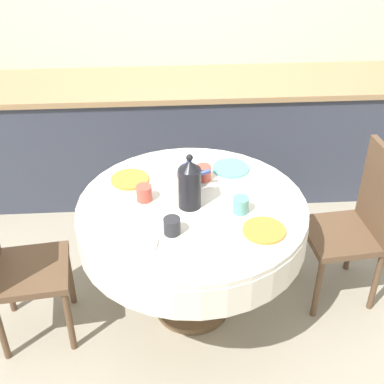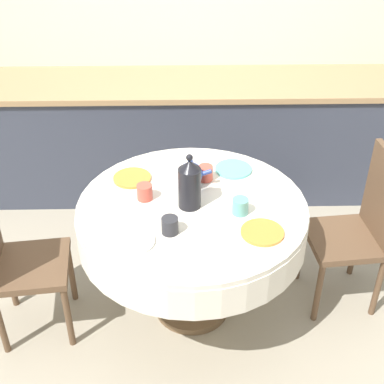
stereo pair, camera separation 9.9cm
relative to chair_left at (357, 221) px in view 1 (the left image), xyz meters
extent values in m
plane|color=#9E937F|center=(-0.95, -0.10, -0.53)|extent=(12.00, 12.00, 0.00)
cube|color=beige|center=(-0.95, 1.56, 0.77)|extent=(7.00, 0.05, 2.60)
cube|color=#383D4C|center=(-0.95, 1.23, -0.10)|extent=(3.20, 0.60, 0.86)
cube|color=#A37F56|center=(-0.95, 1.23, 0.34)|extent=(3.24, 0.64, 0.04)
cylinder|color=brown|center=(-0.95, -0.10, -0.51)|extent=(0.44, 0.44, 0.04)
cylinder|color=brown|center=(-0.95, -0.10, -0.24)|extent=(0.11, 0.11, 0.51)
cylinder|color=silver|center=(-0.95, -0.10, 0.10)|extent=(1.22, 1.22, 0.18)
cylinder|color=silver|center=(-0.95, -0.10, 0.21)|extent=(1.21, 1.21, 0.03)
cube|color=brown|center=(-0.08, -0.01, -0.10)|extent=(0.44, 0.44, 0.04)
cube|color=brown|center=(0.10, 0.01, 0.18)|extent=(0.07, 0.38, 0.52)
cylinder|color=brown|center=(-0.24, -0.20, -0.32)|extent=(0.04, 0.04, 0.42)
cylinder|color=brown|center=(-0.28, 0.15, -0.32)|extent=(0.04, 0.04, 0.42)
cylinder|color=brown|center=(0.11, -0.17, -0.32)|extent=(0.04, 0.04, 0.42)
cylinder|color=brown|center=(0.08, 0.19, -0.32)|extent=(0.04, 0.04, 0.42)
cube|color=brown|center=(-1.82, -0.20, -0.10)|extent=(0.44, 0.44, 0.04)
cylinder|color=brown|center=(-1.67, -0.01, -0.32)|extent=(0.04, 0.04, 0.42)
cylinder|color=brown|center=(-1.62, -0.36, -0.32)|extent=(0.04, 0.04, 0.42)
cylinder|color=brown|center=(-2.02, -0.05, -0.32)|extent=(0.04, 0.04, 0.42)
cylinder|color=brown|center=(-1.97, -0.40, -0.32)|extent=(0.04, 0.04, 0.42)
cylinder|color=white|center=(-1.24, -0.40, 0.23)|extent=(0.21, 0.21, 0.01)
cylinder|color=#28282D|center=(-1.06, -0.33, 0.27)|extent=(0.08, 0.08, 0.08)
cylinder|color=orange|center=(-0.62, -0.35, 0.23)|extent=(0.21, 0.21, 0.01)
cylinder|color=#5BA39E|center=(-0.71, -0.17, 0.27)|extent=(0.08, 0.08, 0.08)
cylinder|color=orange|center=(-1.28, 0.16, 0.23)|extent=(0.21, 0.21, 0.01)
cylinder|color=#CC4C3D|center=(-1.20, -0.04, 0.27)|extent=(0.08, 0.08, 0.08)
cylinder|color=#60BCB7|center=(-0.71, 0.24, 0.23)|extent=(0.21, 0.21, 0.01)
cylinder|color=#CC4C3D|center=(-0.87, 0.15, 0.27)|extent=(0.08, 0.08, 0.08)
cylinder|color=black|center=(-0.96, -0.10, 0.33)|extent=(0.12, 0.12, 0.22)
cone|color=black|center=(-0.96, -0.10, 0.47)|extent=(0.11, 0.11, 0.05)
sphere|color=black|center=(-0.96, -0.10, 0.51)|extent=(0.04, 0.04, 0.04)
cylinder|color=#33478E|center=(-0.96, 0.08, 0.23)|extent=(0.07, 0.07, 0.01)
sphere|color=#33478E|center=(-0.96, 0.08, 0.30)|extent=(0.13, 0.13, 0.13)
cylinder|color=#33478E|center=(-0.88, 0.08, 0.31)|extent=(0.08, 0.02, 0.05)
sphere|color=#33478E|center=(-0.96, 0.08, 0.39)|extent=(0.03, 0.03, 0.03)
camera|label=1|loc=(-1.10, -2.37, 1.84)|focal=50.00mm
camera|label=2|loc=(-1.00, -2.37, 1.84)|focal=50.00mm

